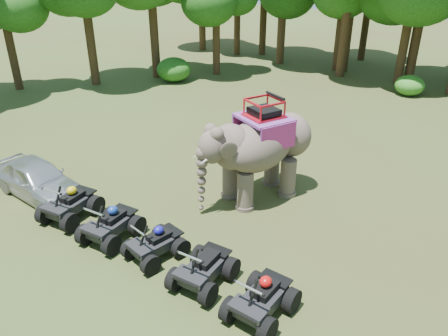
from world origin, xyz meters
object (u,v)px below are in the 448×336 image
at_px(atv_2, 155,240).
at_px(atv_1, 110,220).
at_px(atv_0, 69,200).
at_px(elephant, 260,149).
at_px(parked_car, 37,179).
at_px(atv_4, 262,294).
at_px(atv_3, 203,264).

bearing_deg(atv_2, atv_1, -165.61).
xyz_separation_m(atv_1, atv_2, (1.73, 0.17, -0.05)).
bearing_deg(atv_0, elephant, 40.84).
xyz_separation_m(parked_car, atv_0, (2.20, -0.23, 0.00)).
bearing_deg(atv_4, atv_1, -179.50).
bearing_deg(atv_1, atv_2, -1.37).
height_order(elephant, parked_car, elephant).
relative_size(elephant, parked_car, 1.10).
relative_size(atv_1, atv_3, 1.02).
distance_m(parked_car, atv_2, 5.91).
xyz_separation_m(elephant, parked_car, (-6.35, -4.75, -1.16)).
height_order(elephant, atv_3, elephant).
xyz_separation_m(atv_1, atv_4, (5.36, 0.08, -0.01)).
height_order(parked_car, atv_0, atv_0).
height_order(atv_3, atv_4, atv_4).
height_order(atv_0, atv_3, atv_0).
height_order(parked_car, atv_4, parked_car).
height_order(elephant, atv_2, elephant).
bearing_deg(elephant, atv_2, -73.20).
xyz_separation_m(elephant, atv_3, (1.37, -4.82, -1.19)).
xyz_separation_m(atv_0, atv_1, (1.98, 0.03, -0.02)).
bearing_deg(atv_3, elephant, 100.54).
bearing_deg(elephant, parked_car, -121.15).
height_order(atv_1, atv_2, atv_1).
bearing_deg(atv_4, atv_0, -179.48).
bearing_deg(atv_3, atv_2, 173.42).
distance_m(atv_1, atv_4, 5.37).
bearing_deg(atv_0, atv_4, -8.48).
xyz_separation_m(parked_car, atv_4, (9.54, -0.12, -0.02)).
bearing_deg(atv_0, atv_3, -7.70).
relative_size(atv_0, atv_1, 1.03).
distance_m(atv_0, atv_4, 7.34).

